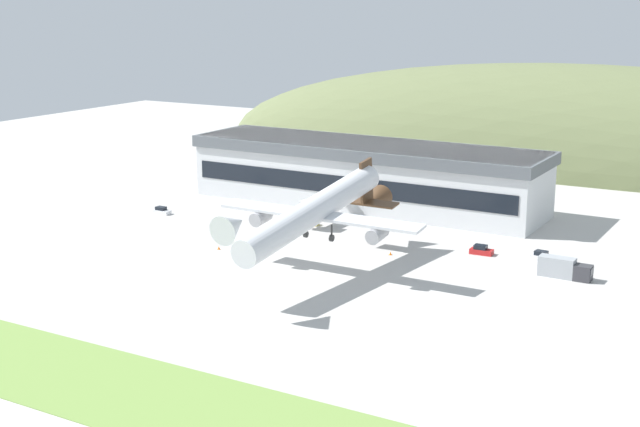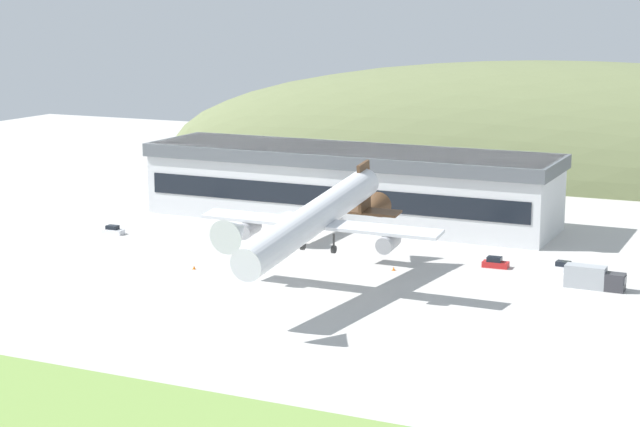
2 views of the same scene
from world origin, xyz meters
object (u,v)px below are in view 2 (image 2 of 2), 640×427
object	(u,v)px
terminal_building	(349,180)
service_car_2	(564,268)
cargo_airplane	(315,219)
service_car_3	(289,237)
service_car_0	(495,263)
jetway_0	(306,216)
fuel_truck	(593,278)
service_car_1	(113,230)
traffic_cone_1	(194,267)
traffic_cone_0	(394,269)

from	to	relation	value
terminal_building	service_car_2	bearing A→B (deg)	-25.65
cargo_airplane	service_car_3	distance (m)	33.37
cargo_airplane	service_car_0	size ratio (longest dim) A/B	12.18
jetway_0	fuel_truck	world-z (taller)	jetway_0
terminal_building	service_car_1	world-z (taller)	terminal_building
fuel_truck	service_car_3	bearing A→B (deg)	170.51
terminal_building	cargo_airplane	world-z (taller)	cargo_airplane
cargo_airplane	service_car_0	xyz separation A→B (m)	(18.45, 24.16, -9.59)
service_car_3	traffic_cone_1	size ratio (longest dim) A/B	7.63
jetway_0	service_car_2	bearing A→B (deg)	-4.41
traffic_cone_0	service_car_2	bearing A→B (deg)	22.97
jetway_0	cargo_airplane	size ratio (longest dim) A/B	0.31
jetway_0	traffic_cone_1	distance (m)	26.12
fuel_truck	traffic_cone_1	size ratio (longest dim) A/B	14.26
service_car_2	service_car_3	distance (m)	45.90
service_car_1	service_car_3	world-z (taller)	service_car_3
service_car_1	service_car_3	size ratio (longest dim) A/B	0.82
terminal_building	jetway_0	size ratio (longest dim) A/B	5.04
service_car_0	service_car_2	bearing A→B (deg)	9.23
service_car_0	service_car_2	distance (m)	10.07
traffic_cone_0	traffic_cone_1	size ratio (longest dim) A/B	1.00
jetway_0	traffic_cone_0	world-z (taller)	jetway_0
terminal_building	jetway_0	distance (m)	17.91
fuel_truck	service_car_1	bearing A→B (deg)	179.14
terminal_building	service_car_1	distance (m)	42.82
terminal_building	traffic_cone_1	xyz separation A→B (m)	(-6.73, -42.58, -7.20)
service_car_0	traffic_cone_1	size ratio (longest dim) A/B	6.78
jetway_0	service_car_1	world-z (taller)	jetway_0
service_car_2	service_car_3	xyz separation A→B (m)	(-45.89, 0.98, 0.03)
service_car_0	service_car_3	size ratio (longest dim) A/B	0.89
service_car_0	service_car_2	world-z (taller)	service_car_0
traffic_cone_0	service_car_1	bearing A→B (deg)	176.33
service_car_3	traffic_cone_0	xyz separation A→B (m)	(22.79, -10.77, -0.40)
jetway_0	service_car_0	size ratio (longest dim) A/B	3.80
cargo_airplane	traffic_cone_0	distance (m)	19.57
terminal_building	service_car_3	xyz separation A→B (m)	(-2.28, -19.96, -6.80)
cargo_airplane	traffic_cone_0	world-z (taller)	cargo_airplane
terminal_building	jetway_0	world-z (taller)	terminal_building
service_car_0	service_car_2	xyz separation A→B (m)	(9.94, 1.62, -0.00)
service_car_1	traffic_cone_1	bearing A→B (deg)	-30.85
cargo_airplane	service_car_2	distance (m)	39.53
jetway_0	fuel_truck	distance (m)	50.73
service_car_0	fuel_truck	size ratio (longest dim) A/B	0.48
jetway_0	service_car_2	size ratio (longest dim) A/B	3.96
service_car_0	service_car_1	bearing A→B (deg)	-175.84
service_car_1	service_car_3	bearing A→B (deg)	13.87
terminal_building	traffic_cone_0	size ratio (longest dim) A/B	129.99
jetway_0	cargo_airplane	xyz separation A→B (m)	(15.36, -29.15, 6.26)
traffic_cone_1	service_car_1	bearing A→B (deg)	149.15
service_car_1	service_car_3	xyz separation A→B (m)	(29.94, 7.39, 0.08)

